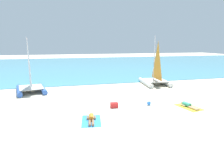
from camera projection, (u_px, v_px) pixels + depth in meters
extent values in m
plane|color=beige|center=(100.00, 85.00, 21.62)|extent=(120.00, 120.00, 0.00)
cube|color=#4C9EB7|center=(80.00, 65.00, 41.03)|extent=(120.00, 40.00, 0.05)
cylinder|color=blue|center=(19.00, 91.00, 18.38)|extent=(1.14, 3.84, 0.44)
cylinder|color=blue|center=(42.00, 88.00, 19.22)|extent=(1.14, 3.84, 0.44)
cube|color=silver|center=(31.00, 87.00, 18.59)|extent=(2.42, 2.78, 0.05)
cylinder|color=silver|center=(29.00, 62.00, 18.62)|extent=(0.09, 0.09, 4.55)
pyramid|color=white|center=(29.00, 65.00, 17.85)|extent=(0.43, 1.98, 3.82)
cylinder|color=white|center=(145.00, 82.00, 22.04)|extent=(0.87, 4.03, 0.46)
cylinder|color=white|center=(164.00, 82.00, 22.35)|extent=(0.87, 4.03, 0.46)
cube|color=silver|center=(155.00, 80.00, 21.96)|extent=(2.35, 2.76, 0.06)
cylinder|color=silver|center=(154.00, 58.00, 22.04)|extent=(0.10, 0.10, 4.76)
pyramid|color=orange|center=(157.00, 60.00, 21.16)|extent=(0.27, 2.09, 4.00)
cube|color=#338CD8|center=(91.00, 121.00, 11.81)|extent=(1.38, 2.04, 0.01)
cylinder|color=orange|center=(91.00, 117.00, 11.97)|extent=(0.39, 0.66, 0.30)
sphere|color=#8C6647|center=(91.00, 115.00, 12.37)|extent=(0.22, 0.22, 0.22)
cylinder|color=#8C6647|center=(90.00, 123.00, 11.35)|extent=(0.26, 0.79, 0.14)
cylinder|color=#8C6647|center=(93.00, 123.00, 11.37)|extent=(0.26, 0.79, 0.14)
cylinder|color=#8C6647|center=(88.00, 118.00, 12.12)|extent=(0.17, 0.46, 0.10)
cylinder|color=#8C6647|center=(95.00, 117.00, 12.16)|extent=(0.17, 0.46, 0.10)
cube|color=yellow|center=(189.00, 107.00, 14.32)|extent=(1.42, 2.06, 0.01)
cylinder|color=#3FB28C|center=(187.00, 104.00, 14.46)|extent=(0.40, 0.66, 0.30)
sphere|color=#D8AD84|center=(183.00, 103.00, 14.83)|extent=(0.22, 0.22, 0.22)
cylinder|color=#D8AD84|center=(193.00, 108.00, 13.87)|extent=(0.28, 0.79, 0.14)
cylinder|color=#D8AD84|center=(195.00, 108.00, 13.94)|extent=(0.28, 0.79, 0.14)
cylinder|color=#D8AD84|center=(183.00, 105.00, 14.53)|extent=(0.18, 0.46, 0.10)
cylinder|color=#D8AD84|center=(187.00, 105.00, 14.71)|extent=(0.18, 0.46, 0.10)
sphere|color=#337FE5|center=(149.00, 103.00, 14.78)|extent=(0.28, 0.28, 0.28)
cube|color=red|center=(114.00, 105.00, 14.23)|extent=(0.50, 0.36, 0.36)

